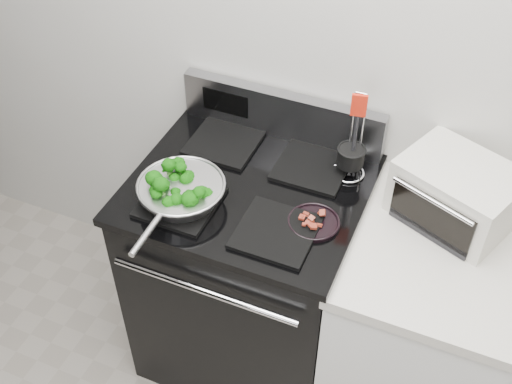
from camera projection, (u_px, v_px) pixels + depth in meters
The scene contains 8 objects.
back_wall at pixel (376, 51), 2.04m from camera, with size 4.00×0.02×2.70m, color silver.
gas_range at pixel (250, 272), 2.49m from camera, with size 0.79×0.69×1.13m.
counter at pixel (423, 335), 2.31m from camera, with size 0.62×0.68×0.92m.
skillet at pixel (181, 191), 2.08m from camera, with size 0.29×0.46×0.06m.
broccoli_pile at pixel (181, 187), 2.07m from camera, with size 0.23×0.23×0.08m, color #053004, non-canonical shape.
bacon_plate at pixel (314, 220), 2.03m from camera, with size 0.17×0.17×0.04m.
utensil_holder at pixel (350, 160), 2.17m from camera, with size 0.11×0.11×0.34m.
toaster_oven at pixel (456, 193), 2.04m from camera, with size 0.43×0.39×0.21m.
Camera 1 is at (0.35, -0.05, 2.42)m, focal length 45.00 mm.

